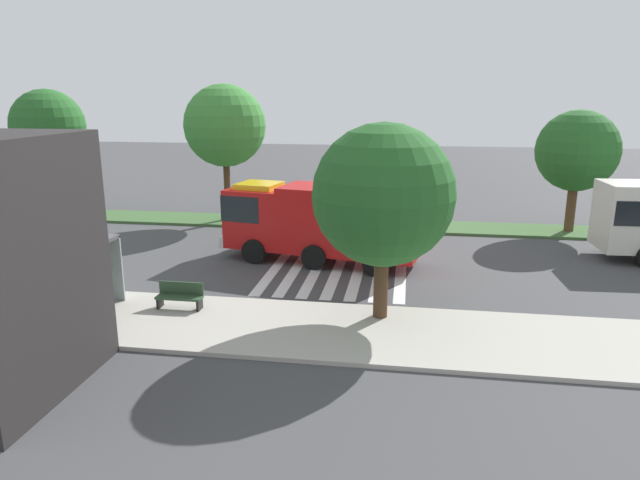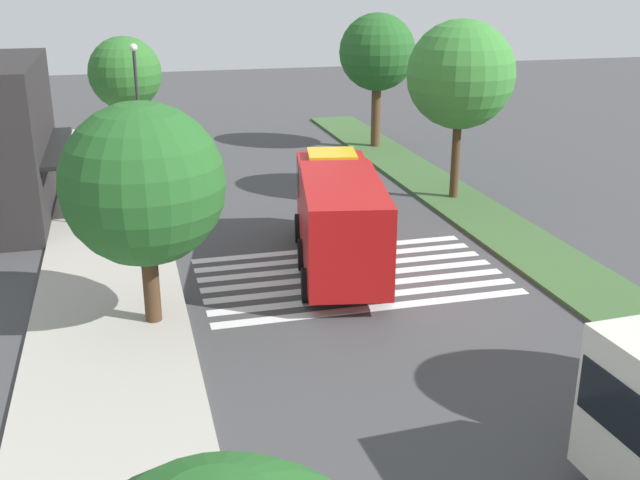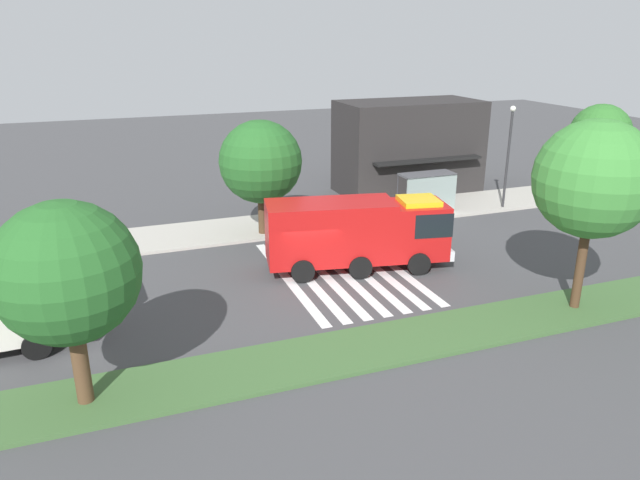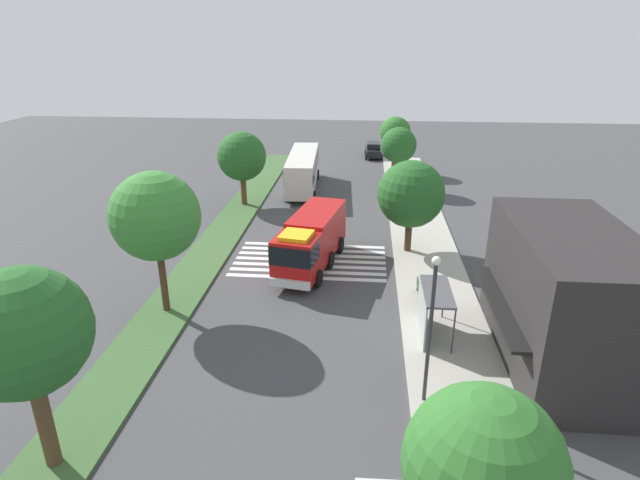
{
  "view_description": "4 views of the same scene",
  "coord_description": "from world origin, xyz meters",
  "px_view_note": "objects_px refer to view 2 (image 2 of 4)",
  "views": [
    {
      "loc": [
        -1.06,
        24.55,
        7.36
      ],
      "look_at": [
        2.47,
        1.85,
        1.43
      ],
      "focal_mm": 31.88,
      "sensor_mm": 36.0,
      "label": 1
    },
    {
      "loc": [
        -21.04,
        7.12,
        9.77
      ],
      "look_at": [
        2.28,
        0.95,
        1.21
      ],
      "focal_mm": 42.53,
      "sensor_mm": 36.0,
      "label": 2
    },
    {
      "loc": [
        -8.46,
        -24.51,
        11.03
      ],
      "look_at": [
        0.96,
        0.74,
        1.5
      ],
      "focal_mm": 33.27,
      "sensor_mm": 36.0,
      "label": 3
    },
    {
      "loc": [
        33.64,
        3.51,
        14.32
      ],
      "look_at": [
        2.24,
        0.72,
        1.71
      ],
      "focal_mm": 28.95,
      "sensor_mm": 36.0,
      "label": 4
    }
  ],
  "objects_px": {
    "median_tree_center": "(377,53)",
    "street_lamp": "(138,102)",
    "fire_truck": "(338,212)",
    "sidewalk_tree_east": "(125,73)",
    "sidewalk_tree_center": "(143,185)",
    "parked_car_mid": "(170,135)",
    "bench_near_shelter": "(135,232)",
    "median_tree_west": "(461,75)",
    "bus_stop_shelter": "(130,173)"
  },
  "relations": [
    {
      "from": "median_tree_west",
      "to": "bus_stop_shelter",
      "type": "bearing_deg",
      "value": 85.13
    },
    {
      "from": "sidewalk_tree_center",
      "to": "median_tree_west",
      "type": "distance_m",
      "value": 16.97
    },
    {
      "from": "median_tree_west",
      "to": "sidewalk_tree_east",
      "type": "bearing_deg",
      "value": 44.38
    },
    {
      "from": "sidewalk_tree_center",
      "to": "sidewalk_tree_east",
      "type": "xyz_separation_m",
      "value": [
        23.86,
        -0.0,
        0.14
      ]
    },
    {
      "from": "bus_stop_shelter",
      "to": "parked_car_mid",
      "type": "bearing_deg",
      "value": -11.17
    },
    {
      "from": "bench_near_shelter",
      "to": "parked_car_mid",
      "type": "bearing_deg",
      "value": -8.61
    },
    {
      "from": "parked_car_mid",
      "to": "sidewalk_tree_east",
      "type": "height_order",
      "value": "sidewalk_tree_east"
    },
    {
      "from": "sidewalk_tree_east",
      "to": "parked_car_mid",
      "type": "bearing_deg",
      "value": -102.57
    },
    {
      "from": "street_lamp",
      "to": "median_tree_west",
      "type": "xyz_separation_m",
      "value": [
        -6.43,
        -13.46,
        1.62
      ]
    },
    {
      "from": "street_lamp",
      "to": "bench_near_shelter",
      "type": "bearing_deg",
      "value": 175.72
    },
    {
      "from": "sidewalk_tree_center",
      "to": "median_tree_center",
      "type": "bearing_deg",
      "value": -33.79
    },
    {
      "from": "median_tree_center",
      "to": "sidewalk_tree_east",
      "type": "bearing_deg",
      "value": 77.24
    },
    {
      "from": "parked_car_mid",
      "to": "bench_near_shelter",
      "type": "xyz_separation_m",
      "value": [
        -16.47,
        2.49,
        -0.27
      ]
    },
    {
      "from": "parked_car_mid",
      "to": "fire_truck",
      "type": "bearing_deg",
      "value": -169.24
    },
    {
      "from": "fire_truck",
      "to": "sidewalk_tree_center",
      "type": "distance_m",
      "value": 7.63
    },
    {
      "from": "parked_car_mid",
      "to": "median_tree_west",
      "type": "bearing_deg",
      "value": -140.93
    },
    {
      "from": "parked_car_mid",
      "to": "sidewalk_tree_east",
      "type": "bearing_deg",
      "value": 76.05
    },
    {
      "from": "fire_truck",
      "to": "bus_stop_shelter",
      "type": "height_order",
      "value": "fire_truck"
    },
    {
      "from": "fire_truck",
      "to": "bus_stop_shelter",
      "type": "distance_m",
      "value": 10.27
    },
    {
      "from": "parked_car_mid",
      "to": "median_tree_west",
      "type": "height_order",
      "value": "median_tree_west"
    },
    {
      "from": "parked_car_mid",
      "to": "street_lamp",
      "type": "xyz_separation_m",
      "value": [
        -7.24,
        1.8,
        3.1
      ]
    },
    {
      "from": "fire_truck",
      "to": "street_lamp",
      "type": "distance_m",
      "value": 14.44
    },
    {
      "from": "bus_stop_shelter",
      "to": "bench_near_shelter",
      "type": "distance_m",
      "value": 4.2
    },
    {
      "from": "fire_truck",
      "to": "bus_stop_shelter",
      "type": "bearing_deg",
      "value": 52.42
    },
    {
      "from": "sidewalk_tree_center",
      "to": "median_tree_west",
      "type": "height_order",
      "value": "median_tree_west"
    },
    {
      "from": "parked_car_mid",
      "to": "bench_near_shelter",
      "type": "bearing_deg",
      "value": 170.01
    },
    {
      "from": "fire_truck",
      "to": "median_tree_west",
      "type": "distance_m",
      "value": 10.43
    },
    {
      "from": "bus_stop_shelter",
      "to": "street_lamp",
      "type": "xyz_separation_m",
      "value": [
        5.23,
        -0.66,
        2.08
      ]
    },
    {
      "from": "parked_car_mid",
      "to": "median_tree_center",
      "type": "bearing_deg",
      "value": -104.18
    },
    {
      "from": "sidewalk_tree_center",
      "to": "sidewalk_tree_east",
      "type": "bearing_deg",
      "value": -0.0
    },
    {
      "from": "street_lamp",
      "to": "sidewalk_tree_east",
      "type": "bearing_deg",
      "value": 2.96
    },
    {
      "from": "sidewalk_tree_center",
      "to": "median_tree_center",
      "type": "height_order",
      "value": "median_tree_center"
    },
    {
      "from": "parked_car_mid",
      "to": "street_lamp",
      "type": "distance_m",
      "value": 8.08
    },
    {
      "from": "median_tree_west",
      "to": "bench_near_shelter",
      "type": "bearing_deg",
      "value": 101.18
    },
    {
      "from": "bench_near_shelter",
      "to": "sidewalk_tree_center",
      "type": "distance_m",
      "value": 7.81
    },
    {
      "from": "median_tree_west",
      "to": "median_tree_center",
      "type": "relative_size",
      "value": 1.04
    },
    {
      "from": "fire_truck",
      "to": "sidewalk_tree_east",
      "type": "distance_m",
      "value": 21.8
    },
    {
      "from": "median_tree_center",
      "to": "street_lamp",
      "type": "bearing_deg",
      "value": 108.83
    },
    {
      "from": "fire_truck",
      "to": "street_lamp",
      "type": "xyz_separation_m",
      "value": [
        12.92,
        6.14,
        2.0
      ]
    },
    {
      "from": "sidewalk_tree_center",
      "to": "median_tree_center",
      "type": "xyz_separation_m",
      "value": [
        20.72,
        -13.86,
        1.22
      ]
    },
    {
      "from": "median_tree_west",
      "to": "street_lamp",
      "type": "bearing_deg",
      "value": 64.46
    },
    {
      "from": "fire_truck",
      "to": "bench_near_shelter",
      "type": "relative_size",
      "value": 5.76
    },
    {
      "from": "fire_truck",
      "to": "sidewalk_tree_center",
      "type": "relative_size",
      "value": 1.44
    },
    {
      "from": "bus_stop_shelter",
      "to": "fire_truck",
      "type": "bearing_deg",
      "value": -138.52
    },
    {
      "from": "street_lamp",
      "to": "sidewalk_tree_center",
      "type": "xyz_separation_m",
      "value": [
        -16.13,
        0.4,
        0.27
      ]
    },
    {
      "from": "parked_car_mid",
      "to": "median_tree_west",
      "type": "relative_size",
      "value": 0.55
    },
    {
      "from": "fire_truck",
      "to": "bench_near_shelter",
      "type": "distance_m",
      "value": 7.88
    },
    {
      "from": "street_lamp",
      "to": "median_tree_center",
      "type": "height_order",
      "value": "median_tree_center"
    },
    {
      "from": "parked_car_mid",
      "to": "sidewalk_tree_center",
      "type": "xyz_separation_m",
      "value": [
        -23.37,
        2.2,
        3.38
      ]
    },
    {
      "from": "fire_truck",
      "to": "parked_car_mid",
      "type": "xyz_separation_m",
      "value": [
        20.16,
        4.34,
        -1.1
      ]
    }
  ]
}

